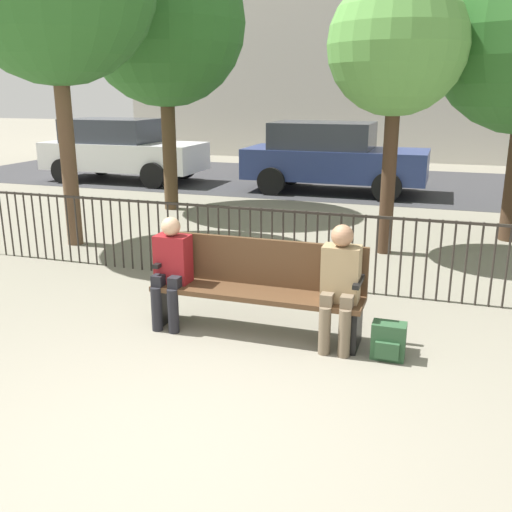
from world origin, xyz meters
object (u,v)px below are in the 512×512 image
at_px(backpack, 388,341).
at_px(parked_car_2, 121,149).
at_px(tree_0, 164,24).
at_px(tree_3, 397,47).
at_px(parked_car_0, 332,156).
at_px(seated_person_1, 340,281).
at_px(park_bench, 259,283).
at_px(seated_person_0, 171,266).

xyz_separation_m(backpack, parked_car_2, (-7.85, 8.53, 0.68)).
distance_m(tree_0, tree_3, 4.94).
distance_m(backpack, tree_0, 8.11).
relative_size(tree_0, parked_car_0, 1.21).
bearing_deg(tree_0, seated_person_1, -50.87).
bearing_deg(park_bench, seated_person_1, -9.28).
bearing_deg(seated_person_0, park_bench, 8.86).
bearing_deg(tree_0, parked_car_2, 134.47).
bearing_deg(backpack, parked_car_2, 132.61).
bearing_deg(seated_person_0, parked_car_2, 123.94).
relative_size(seated_person_1, tree_3, 0.30).
bearing_deg(tree_3, seated_person_1, -90.83).
bearing_deg(tree_0, parked_car_0, 48.55).
bearing_deg(parked_car_0, tree_0, -131.45).
bearing_deg(tree_3, seated_person_0, -116.72).
distance_m(seated_person_0, parked_car_2, 10.19).
xyz_separation_m(tree_0, parked_car_2, (-2.95, 3.01, -2.67)).
height_order(backpack, tree_0, tree_0).
height_order(tree_3, parked_car_0, tree_3).
bearing_deg(parked_car_0, park_bench, -83.60).
distance_m(seated_person_1, tree_0, 7.58).
distance_m(seated_person_0, parked_car_0, 8.48).
relative_size(park_bench, tree_0, 0.41).
bearing_deg(tree_3, backpack, -83.23).
bearing_deg(seated_person_1, tree_0, 129.13).
bearing_deg(tree_3, park_bench, -104.62).
relative_size(park_bench, parked_car_0, 0.50).
bearing_deg(parked_car_2, seated_person_0, -56.06).
bearing_deg(seated_person_0, backpack, -2.18).
relative_size(seated_person_1, tree_0, 0.23).
bearing_deg(backpack, seated_person_1, 169.74).
bearing_deg(backpack, seated_person_0, 177.82).
height_order(seated_person_1, parked_car_2, parked_car_2).
bearing_deg(park_bench, parked_car_2, 128.28).
height_order(tree_0, tree_3, tree_0).
bearing_deg(seated_person_0, tree_0, 116.67).
distance_m(backpack, parked_car_2, 11.62).
height_order(seated_person_0, parked_car_2, parked_car_2).
height_order(seated_person_0, tree_3, tree_3).
height_order(parked_car_0, parked_car_2, same).
bearing_deg(parked_car_0, backpack, -75.44).
distance_m(tree_3, parked_car_2, 9.18).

